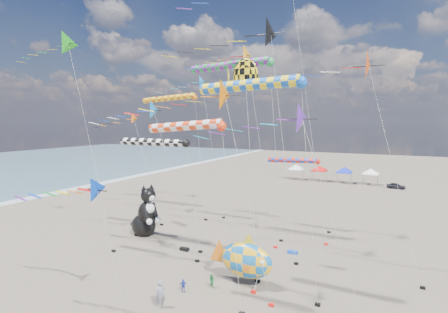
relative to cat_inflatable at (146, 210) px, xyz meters
name	(u,v)px	position (x,y,z in m)	size (l,w,h in m)	color
delta_kite_0	(187,84)	(-0.74, 9.99, 14.58)	(11.05, 1.77, 18.79)	#1D86D5
delta_kite_1	(145,114)	(3.32, -3.79, 10.33)	(11.81, 1.86, 14.57)	blue
delta_kite_2	(75,192)	(6.65, -14.78, 5.28)	(9.60, 1.67, 9.45)	#073CC0
delta_kite_3	(126,122)	(-5.89, 3.81, 9.63)	(10.15, 1.55, 13.78)	orange
delta_kite_4	(285,124)	(18.76, -10.43, 9.56)	(10.79, 1.93, 13.79)	#5723A0
delta_kite_5	(237,56)	(9.76, 2.69, 16.20)	(11.51, 2.14, 20.53)	orange
delta_kite_6	(230,99)	(14.14, -8.05, 11.23)	(10.53, 2.37, 15.61)	orange
delta_kite_8	(75,46)	(-3.74, -5.34, 16.94)	(11.13, 2.49, 21.35)	#1B971A
delta_kite_9	(251,34)	(12.51, -0.40, 17.37)	(14.93, 2.98, 22.01)	black
delta_kite_10	(366,67)	(22.13, -0.58, 13.85)	(13.18, 2.62, 18.33)	#D04311
windsock_0	(233,65)	(8.37, 4.80, 15.66)	(10.92, 0.94, 19.09)	#1A8F40
windsock_1	(189,128)	(12.03, -9.95, 9.28)	(7.23, 0.65, 12.62)	#ED3810
windsock_2	(254,86)	(15.30, -6.59, 12.20)	(9.24, 0.87, 15.60)	blue
windsock_3	(171,99)	(-2.12, 8.12, 12.61)	(9.73, 0.75, 15.98)	orange
windsock_4	(295,161)	(13.92, 9.93, 5.09)	(7.57, 0.63, 8.39)	red
windsock_5	(157,143)	(3.02, -1.74, 7.56)	(9.41, 0.78, 10.91)	black
angelfish_kite	(243,77)	(12.96, -3.10, 13.34)	(3.74, 3.02, 17.70)	yellow
cat_inflatable	(146,210)	(0.00, 0.00, 0.00)	(4.31, 2.16, 5.82)	black
fish_inflatable	(246,260)	(14.47, -5.86, -0.94)	(5.62, 2.09, 4.12)	#1264B3
person_adult	(160,294)	(10.63, -11.57, -1.96)	(0.69, 0.45, 1.90)	gray
child_green	(212,281)	(12.39, -7.57, -2.39)	(0.51, 0.40, 1.05)	#238D44
child_blue	(183,286)	(10.80, -9.06, -2.40)	(0.59, 0.25, 1.01)	#223DBC
kite_bag_1	(184,249)	(6.33, -1.99, -2.76)	(0.90, 0.44, 0.30)	black
kite_bag_2	(293,252)	(16.01, 1.98, -2.76)	(0.90, 0.44, 0.30)	blue
tent_row	(332,167)	(12.50, 44.31, 0.24)	(19.20, 4.20, 3.80)	white
parked_car	(396,186)	(24.63, 42.31, -2.36)	(1.30, 3.24, 1.10)	#26262D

